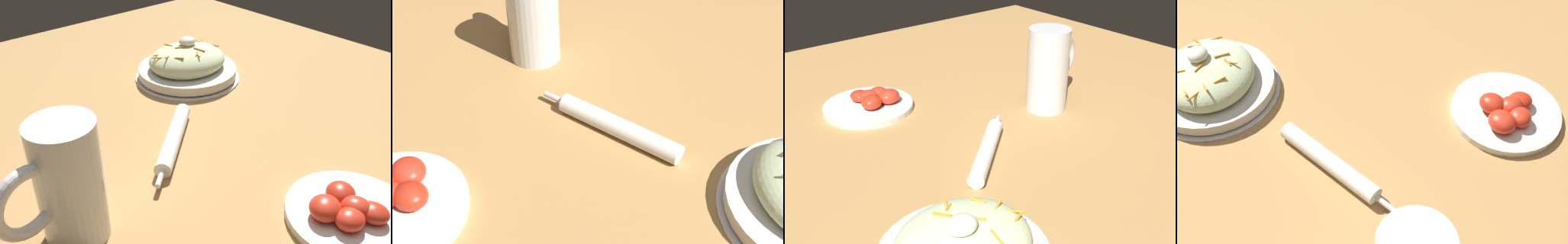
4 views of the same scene
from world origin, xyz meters
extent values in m
plane|color=#B2844C|center=(0.00, 0.00, 0.00)|extent=(1.43, 1.43, 0.00)
cylinder|color=silver|center=(0.25, 0.22, 0.00)|extent=(0.23, 0.23, 0.01)
cylinder|color=silver|center=(0.25, 0.22, 0.02)|extent=(0.21, 0.21, 0.02)
ellipsoid|color=beige|center=(0.25, 0.22, 0.04)|extent=(0.17, 0.15, 0.06)
cylinder|color=orange|center=(0.31, 0.21, 0.06)|extent=(0.01, 0.02, 0.01)
cylinder|color=orange|center=(0.23, 0.23, 0.07)|extent=(0.02, 0.02, 0.01)
cylinder|color=orange|center=(0.25, 0.20, 0.07)|extent=(0.01, 0.02, 0.01)
cylinder|color=orange|center=(0.24, 0.19, 0.07)|extent=(0.02, 0.01, 0.01)
cylinder|color=orange|center=(0.20, 0.20, 0.07)|extent=(0.01, 0.02, 0.01)
cylinder|color=orange|center=(0.29, 0.25, 0.07)|extent=(0.00, 0.02, 0.00)
cylinder|color=orange|center=(0.24, 0.18, 0.07)|extent=(0.01, 0.02, 0.00)
cylinder|color=orange|center=(0.18, 0.25, 0.06)|extent=(0.02, 0.01, 0.01)
cylinder|color=orange|center=(0.19, 0.22, 0.07)|extent=(0.03, 0.01, 0.01)
cylinder|color=orange|center=(0.30, 0.24, 0.06)|extent=(0.02, 0.02, 0.00)
cylinder|color=orange|center=(0.18, 0.23, 0.06)|extent=(0.02, 0.02, 0.00)
ellipsoid|color=white|center=(0.25, 0.23, 0.08)|extent=(0.04, 0.03, 0.02)
cylinder|color=white|center=(0.06, 0.04, 0.01)|extent=(0.16, 0.14, 0.03)
cylinder|color=silver|center=(-0.03, -0.03, 0.01)|extent=(0.03, 0.03, 0.01)
cylinder|color=white|center=(0.12, -0.26, 0.01)|extent=(0.18, 0.18, 0.01)
ellipsoid|color=red|center=(0.09, -0.27, 0.02)|extent=(0.05, 0.04, 0.02)
ellipsoid|color=red|center=(0.08, -0.23, 0.03)|extent=(0.06, 0.06, 0.03)
ellipsoid|color=red|center=(0.13, -0.28, 0.02)|extent=(0.05, 0.05, 0.02)
ellipsoid|color=red|center=(0.12, -0.23, 0.03)|extent=(0.06, 0.06, 0.03)
ellipsoid|color=red|center=(0.12, -0.26, 0.03)|extent=(0.05, 0.05, 0.03)
camera|label=1|loc=(-0.33, -0.44, 0.42)|focal=40.21mm
camera|label=2|loc=(0.55, -0.13, 0.48)|focal=46.80mm
camera|label=3|loc=(0.51, 0.58, 0.43)|focal=44.98mm
camera|label=4|loc=(-0.37, 0.04, 0.59)|focal=43.50mm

